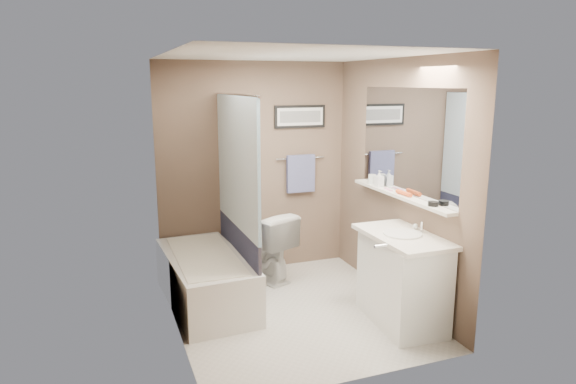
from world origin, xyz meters
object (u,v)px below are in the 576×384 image
object	(u,v)px
toilet	(264,245)
glass_jar	(372,179)
candle_bowl_near	(433,204)
hair_brush_front	(404,193)
bathtub	(206,280)
vanity	(402,281)
soap_bottle	(379,179)

from	to	relation	value
toilet	glass_jar	size ratio (longest dim) A/B	7.77
toilet	candle_bowl_near	bearing A→B (deg)	101.64
candle_bowl_near	glass_jar	bearing A→B (deg)	90.00
candle_bowl_near	hair_brush_front	distance (m)	0.46
bathtub	hair_brush_front	size ratio (longest dim) A/B	6.82
vanity	soap_bottle	distance (m)	1.13
hair_brush_front	glass_jar	size ratio (longest dim) A/B	2.20
bathtub	candle_bowl_near	distance (m)	2.30
toilet	soap_bottle	distance (m)	1.48
bathtub	glass_jar	xyz separation A→B (m)	(1.79, -0.10, 0.92)
candle_bowl_near	hair_brush_front	bearing A→B (deg)	90.00
bathtub	hair_brush_front	distance (m)	2.11
vanity	glass_jar	size ratio (longest dim) A/B	9.00
candle_bowl_near	soap_bottle	distance (m)	0.92
candle_bowl_near	hair_brush_front	size ratio (longest dim) A/B	0.41
candle_bowl_near	hair_brush_front	xyz separation A→B (m)	(0.00, 0.46, 0.00)
candle_bowl_near	soap_bottle	bearing A→B (deg)	90.00
soap_bottle	vanity	bearing A→B (deg)	-103.33
glass_jar	candle_bowl_near	bearing A→B (deg)	-90.00
soap_bottle	bathtub	bearing A→B (deg)	172.28
bathtub	vanity	distance (m)	1.90
bathtub	glass_jar	distance (m)	2.01
toilet	soap_bottle	size ratio (longest dim) A/B	4.72
bathtub	vanity	world-z (taller)	vanity
vanity	candle_bowl_near	distance (m)	0.77
toilet	candle_bowl_near	distance (m)	2.04
soap_bottle	hair_brush_front	bearing A→B (deg)	-90.00
candle_bowl_near	hair_brush_front	world-z (taller)	hair_brush_front
vanity	glass_jar	xyz separation A→B (m)	(0.19, 0.93, 0.77)
candle_bowl_near	glass_jar	distance (m)	1.06
soap_bottle	glass_jar	bearing A→B (deg)	90.00
vanity	candle_bowl_near	xyz separation A→B (m)	(0.19, -0.14, 0.73)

